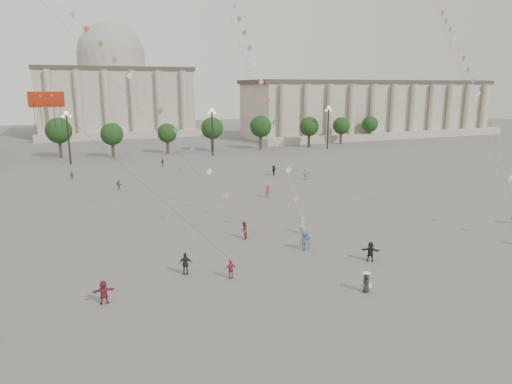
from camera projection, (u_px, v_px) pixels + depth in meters
name	position (u px, v px, depth m)	size (l,w,h in m)	color
ground	(294.00, 293.00, 34.84)	(360.00, 360.00, 0.00)	#5B5855
hall_east	(371.00, 109.00, 145.28)	(84.00, 26.22, 17.20)	#AC9E90
hall_central	(114.00, 90.00, 148.04)	(48.30, 34.30, 35.50)	#AC9E90
tree_row	(139.00, 131.00, 103.89)	(137.12, 5.12, 8.00)	#332419
lamp_post_mid_west	(67.00, 128.00, 90.69)	(2.00, 0.90, 10.65)	#262628
lamp_post_mid_east	(212.00, 123.00, 101.79)	(2.00, 0.90, 10.65)	#262628
lamp_post_far_east	(328.00, 120.00, 112.90)	(2.00, 0.90, 10.65)	#262628
person_crowd_0	(163.00, 162.00, 89.45)	(0.97, 0.40, 1.65)	navy
person_crowd_3	(370.00, 251.00, 41.00)	(1.68, 0.53, 1.81)	black
person_crowd_4	(180.00, 169.00, 82.83)	(1.40, 0.44, 1.51)	silver
person_crowd_6	(309.00, 242.00, 43.94)	(1.01, 0.58, 1.57)	slate
person_crowd_7	(306.00, 174.00, 76.97)	(1.79, 0.57, 1.94)	beige
person_crowd_8	(268.00, 191.00, 64.68)	(1.10, 0.63, 1.70)	maroon
person_crowd_9	(274.00, 170.00, 80.69)	(1.67, 0.53, 1.80)	black
person_crowd_12	(119.00, 185.00, 69.44)	(1.40, 0.45, 1.51)	slate
person_crowd_13	(302.00, 225.00, 48.67)	(0.66, 0.43, 1.80)	#B8B7B3
person_crowd_16	(72.00, 176.00, 76.52)	(0.86, 0.36, 1.48)	#57585C
tourist_0	(231.00, 269.00, 37.25)	(0.95, 0.39, 1.62)	#A02B46
tourist_1	(186.00, 264.00, 38.00)	(1.13, 0.47, 1.92)	black
tourist_2	(104.00, 292.00, 32.93)	(1.65, 0.53, 1.78)	maroon
kite_flyer_0	(244.00, 230.00, 46.95)	(0.90, 0.70, 1.84)	maroon
kite_flyer_1	(305.00, 241.00, 43.70)	(1.23, 0.71, 1.90)	#324C70
hat_person	(366.00, 282.00, 34.81)	(0.80, 0.62, 1.69)	black
dragon_kite	(50.00, 112.00, 29.91)	(7.37, 0.61, 18.01)	#B92C13
kite_train_east	(456.00, 47.00, 63.36)	(19.63, 39.17, 56.85)	#3F3F3F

